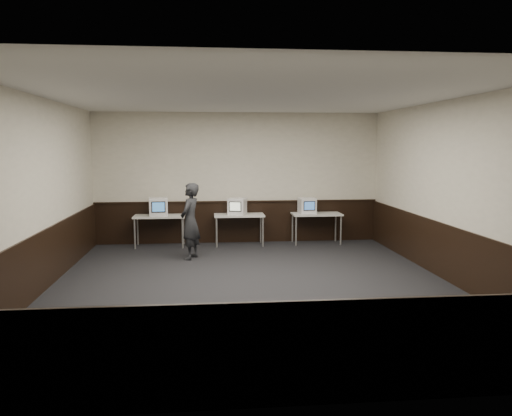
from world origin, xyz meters
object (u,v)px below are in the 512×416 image
at_px(desk_right, 317,216).
at_px(person, 190,221).
at_px(desk_center, 239,217).
at_px(emac_left, 158,207).
at_px(desk_left, 159,218).
at_px(emac_center, 237,206).
at_px(emac_right, 307,206).

xyz_separation_m(desk_right, person, (-3.03, -1.39, 0.13)).
bearing_deg(desk_center, emac_left, -178.51).
bearing_deg(desk_left, emac_center, -0.61).
distance_m(desk_right, emac_right, 0.35).
height_order(desk_center, emac_right, emac_right).
height_order(emac_left, emac_center, emac_left).
xyz_separation_m(emac_left, emac_center, (1.87, 0.03, -0.02)).
xyz_separation_m(desk_center, person, (-1.13, -1.39, 0.13)).
distance_m(desk_center, person, 1.79).
xyz_separation_m(emac_center, emac_right, (1.71, 0.03, -0.01)).
xyz_separation_m(desk_left, desk_center, (1.90, 0.00, 0.00)).
bearing_deg(emac_right, desk_left, 175.24).
bearing_deg(emac_left, person, -65.57).
bearing_deg(desk_center, emac_right, 0.30).
height_order(emac_left, person, person).
xyz_separation_m(emac_right, person, (-2.79, -1.40, -0.13)).
height_order(emac_center, person, person).
distance_m(desk_center, emac_left, 1.94).
bearing_deg(emac_right, person, -158.27).
relative_size(desk_right, emac_right, 2.72).
bearing_deg(emac_left, desk_left, 68.83).
xyz_separation_m(emac_left, emac_right, (3.58, 0.06, -0.02)).
bearing_deg(emac_center, person, -110.65).
height_order(desk_left, desk_center, same).
bearing_deg(person, desk_center, 161.71).
bearing_deg(desk_center, person, -129.02).
distance_m(desk_left, emac_left, 0.29).
bearing_deg(person, desk_left, -130.14).
distance_m(emac_left, person, 1.56).
xyz_separation_m(desk_center, desk_right, (1.90, 0.00, 0.00)).
xyz_separation_m(desk_left, emac_center, (1.85, -0.02, 0.27)).
distance_m(desk_right, emac_center, 1.96).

